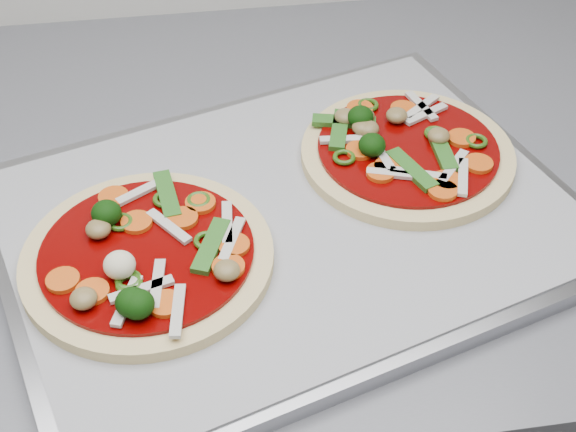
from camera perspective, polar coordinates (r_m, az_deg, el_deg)
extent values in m
cube|color=slate|center=(0.75, -8.46, 1.68)|extent=(3.60, 0.60, 0.04)
cube|color=#97989D|center=(0.67, 0.07, -0.37)|extent=(0.55, 0.47, 0.02)
cube|color=#9C9CA1|center=(0.67, 0.07, 0.18)|extent=(0.53, 0.45, 0.00)
cylinder|color=#E9CE83|center=(0.63, -9.94, -2.96)|extent=(0.20, 0.20, 0.01)
cylinder|color=#6E0100|center=(0.62, -10.02, -2.50)|extent=(0.17, 0.17, 0.00)
ellipsoid|color=#0D3605|center=(0.57, -10.64, -6.19)|extent=(0.03, 0.03, 0.02)
torus|color=#295211|center=(0.60, -11.27, -4.49)|extent=(0.02, 0.02, 0.00)
cylinder|color=#DD4408|center=(0.64, -7.51, -0.16)|extent=(0.03, 0.03, 0.00)
cube|color=beige|center=(0.59, -9.28, -4.81)|extent=(0.01, 0.05, 0.00)
cylinder|color=#DD4408|center=(0.67, -12.30, 1.33)|extent=(0.03, 0.03, 0.00)
cube|color=beige|center=(0.59, -11.38, -5.92)|extent=(0.02, 0.05, 0.00)
cube|color=beige|center=(0.57, -7.85, -6.69)|extent=(0.01, 0.05, 0.00)
cube|color=beige|center=(0.67, -10.29, 1.81)|extent=(0.05, 0.03, 0.00)
cylinder|color=#DD4408|center=(0.58, -8.70, -6.18)|extent=(0.03, 0.03, 0.00)
cylinder|color=#DD4408|center=(0.65, -6.25, 0.93)|extent=(0.03, 0.03, 0.00)
torus|color=#295211|center=(0.65, -11.82, -0.43)|extent=(0.02, 0.02, 0.00)
cube|color=beige|center=(0.59, -10.38, -5.16)|extent=(0.05, 0.02, 0.00)
ellipsoid|color=#0D3605|center=(0.64, -12.80, 0.20)|extent=(0.03, 0.03, 0.02)
torus|color=#295211|center=(0.62, -5.81, -1.75)|extent=(0.03, 0.03, 0.00)
cylinder|color=#DD4408|center=(0.62, -3.89, -2.08)|extent=(0.03, 0.03, 0.00)
ellipsoid|color=olive|center=(0.59, -4.37, -3.88)|extent=(0.03, 0.03, 0.01)
torus|color=#295211|center=(0.60, -11.23, -4.78)|extent=(0.03, 0.03, 0.00)
cylinder|color=#DD4408|center=(0.64, -10.71, -0.43)|extent=(0.03, 0.03, 0.00)
cube|color=#336F22|center=(0.66, -8.60, 1.51)|extent=(0.02, 0.06, 0.00)
cube|color=beige|center=(0.63, -4.35, -0.48)|extent=(0.01, 0.05, 0.00)
cube|color=beige|center=(0.63, -8.48, -0.74)|extent=(0.03, 0.04, 0.00)
torus|color=#295211|center=(0.66, -8.75, 1.21)|extent=(0.02, 0.02, 0.00)
cylinder|color=#DD4408|center=(0.61, -15.71, -4.42)|extent=(0.03, 0.03, 0.00)
cylinder|color=#DD4408|center=(0.60, -13.73, -5.25)|extent=(0.03, 0.03, 0.00)
ellipsoid|color=beige|center=(0.60, -11.90, -3.43)|extent=(0.03, 0.03, 0.02)
ellipsoid|color=#0D3605|center=(0.57, -11.03, -6.04)|extent=(0.03, 0.03, 0.02)
cylinder|color=#DD4408|center=(0.60, -4.26, -3.63)|extent=(0.03, 0.03, 0.00)
ellipsoid|color=olive|center=(0.59, -14.33, -5.70)|extent=(0.03, 0.03, 0.01)
cube|color=beige|center=(0.62, -3.99, -1.66)|extent=(0.03, 0.05, 0.00)
cube|color=#336F22|center=(0.62, -5.49, -2.11)|extent=(0.04, 0.06, 0.00)
ellipsoid|color=olive|center=(0.64, -13.34, -0.90)|extent=(0.03, 0.03, 0.01)
torus|color=#295211|center=(0.65, -6.37, 1.12)|extent=(0.02, 0.02, 0.00)
cylinder|color=#E9CE83|center=(0.72, 8.48, 4.37)|extent=(0.23, 0.23, 0.01)
cylinder|color=#6E0100|center=(0.72, 8.53, 4.80)|extent=(0.20, 0.20, 0.00)
cube|color=beige|center=(0.69, 12.32, 2.73)|extent=(0.02, 0.05, 0.00)
ellipsoid|color=olive|center=(0.74, 4.09, 7.07)|extent=(0.03, 0.03, 0.01)
cube|color=beige|center=(0.77, 9.46, 7.65)|extent=(0.04, 0.04, 0.00)
ellipsoid|color=olive|center=(0.72, 5.72, 6.20)|extent=(0.03, 0.03, 0.01)
cube|color=beige|center=(0.76, 9.78, 7.15)|extent=(0.05, 0.03, 0.00)
ellipsoid|color=olive|center=(0.74, 7.74, 7.10)|extent=(0.03, 0.03, 0.01)
cylinder|color=#DD4408|center=(0.68, 11.24, 2.47)|extent=(0.03, 0.03, 0.00)
cube|color=#336F22|center=(0.73, 3.68, 6.14)|extent=(0.03, 0.06, 0.00)
cylinder|color=#DD4408|center=(0.68, 6.60, 3.09)|extent=(0.03, 0.03, 0.00)
torus|color=#295211|center=(0.73, 13.25, 5.20)|extent=(0.03, 0.03, 0.00)
cube|color=beige|center=(0.72, 4.19, 5.46)|extent=(0.05, 0.01, 0.00)
cylinder|color=#DD4408|center=(0.71, 5.13, 4.68)|extent=(0.03, 0.03, 0.00)
cube|color=beige|center=(0.70, 6.67, 4.38)|extent=(0.02, 0.05, 0.00)
cube|color=beige|center=(0.69, 9.24, 2.98)|extent=(0.05, 0.02, 0.00)
ellipsoid|color=#0D3605|center=(0.70, 6.00, 5.04)|extent=(0.03, 0.03, 0.02)
ellipsoid|color=#0D3605|center=(0.73, 5.18, 7.02)|extent=(0.03, 0.03, 0.02)
torus|color=#295211|center=(0.73, 10.43, 5.80)|extent=(0.03, 0.03, 0.00)
ellipsoid|color=olive|center=(0.73, 5.34, 6.29)|extent=(0.02, 0.02, 0.01)
cylinder|color=#DD4408|center=(0.67, 10.94, 1.79)|extent=(0.03, 0.03, 0.00)
cylinder|color=#DD4408|center=(0.71, 13.39, 3.65)|extent=(0.03, 0.03, 0.00)
cube|color=beige|center=(0.70, 11.68, 3.48)|extent=(0.04, 0.04, 0.00)
cube|color=#336F22|center=(0.69, 8.78, 3.29)|extent=(0.03, 0.06, 0.00)
cylinder|color=#DD4408|center=(0.73, 12.24, 5.44)|extent=(0.03, 0.03, 0.00)
ellipsoid|color=olive|center=(0.72, 10.67, 5.61)|extent=(0.02, 0.02, 0.01)
cube|color=beige|center=(0.77, 9.45, 7.72)|extent=(0.02, 0.05, 0.00)
cube|color=#336F22|center=(0.74, 4.00, 6.73)|extent=(0.06, 0.03, 0.00)
cylinder|color=#DD4408|center=(0.76, 5.14, 7.62)|extent=(0.03, 0.03, 0.00)
cube|color=#336F22|center=(0.72, 10.89, 4.66)|extent=(0.02, 0.06, 0.00)
ellipsoid|color=olive|center=(0.74, 5.43, 7.07)|extent=(0.02, 0.02, 0.01)
cylinder|color=#DD4408|center=(0.76, 8.22, 7.52)|extent=(0.03, 0.03, 0.00)
cube|color=beige|center=(0.68, 7.62, 2.97)|extent=(0.05, 0.02, 0.00)
torus|color=#295211|center=(0.76, 5.71, 7.86)|extent=(0.02, 0.02, 0.00)
torus|color=#295211|center=(0.70, 4.01, 4.18)|extent=(0.03, 0.03, 0.00)
cylinder|color=#DD4408|center=(0.69, 7.15, 3.47)|extent=(0.03, 0.03, 0.00)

